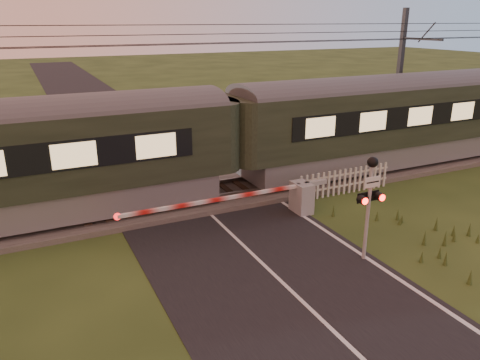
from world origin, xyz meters
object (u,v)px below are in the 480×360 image
picket_fence (345,181)px  catenary_mast (400,79)px  boom_gate (292,197)px  crossing_signal (370,190)px  train (228,138)px

picket_fence → catenary_mast: bearing=33.7°
boom_gate → crossing_signal: crossing_signal is taller
train → crossing_signal: size_ratio=13.75×
train → boom_gate: (1.14, -2.69, -1.57)m
boom_gate → catenary_mast: bearing=28.7°
picket_fence → catenary_mast: size_ratio=0.61×
boom_gate → crossing_signal: bearing=-87.7°
boom_gate → crossing_signal: 3.85m
train → catenary_mast: catenary_mast is taller
crossing_signal → catenary_mast: catenary_mast is taller
picket_fence → catenary_mast: (6.17, 4.12, 3.03)m
boom_gate → picket_fence: bearing=15.9°
crossing_signal → catenary_mast: bearing=43.9°
train → picket_fence: (3.94, -1.89, -1.66)m
boom_gate → picket_fence: 2.92m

